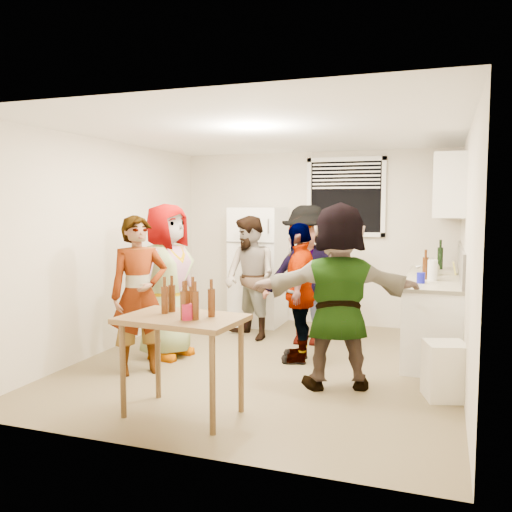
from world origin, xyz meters
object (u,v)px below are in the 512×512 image
at_px(guest_back_left, 250,338).
at_px(guest_back_right, 307,344).
at_px(guest_stripe, 141,372).
at_px(serving_table, 183,414).
at_px(guest_grey, 168,356).
at_px(beer_bottle_counter, 425,279).
at_px(guest_black, 299,360).
at_px(red_cup, 187,320).
at_px(kettle, 431,275).
at_px(trash_bin, 445,371).
at_px(blue_cup, 421,283).
at_px(wine_bottle, 440,269).
at_px(refrigerator, 258,266).
at_px(guest_orange, 337,386).
at_px(beer_bottle_table, 195,320).

relative_size(guest_back_left, guest_back_right, 0.92).
bearing_deg(guest_stripe, serving_table, -85.55).
height_order(serving_table, guest_grey, serving_table).
bearing_deg(serving_table, beer_bottle_counter, 53.51).
bearing_deg(guest_black, guest_grey, -87.07).
relative_size(beer_bottle_counter, red_cup, 1.96).
distance_m(kettle, guest_back_left, 2.41).
relative_size(trash_bin, guest_black, 0.33).
bearing_deg(blue_cup, trash_bin, -74.80).
height_order(red_cup, guest_stripe, red_cup).
bearing_deg(guest_grey, wine_bottle, -43.20).
bearing_deg(guest_back_right, serving_table, -102.96).
xyz_separation_m(kettle, guest_grey, (-2.83, -1.36, -0.90)).
xyz_separation_m(blue_cup, guest_grey, (-2.74, -0.59, -0.90)).
height_order(refrigerator, guest_back_right, refrigerator).
bearing_deg(beer_bottle_counter, wine_bottle, 81.87).
bearing_deg(blue_cup, guest_stripe, -155.73).
xyz_separation_m(serving_table, guest_orange, (1.08, 1.11, 0.00)).
relative_size(wine_bottle, trash_bin, 0.56).
distance_m(refrigerator, kettle, 2.47).
height_order(wine_bottle, guest_back_left, wine_bottle).
xyz_separation_m(serving_table, beer_bottle_table, (0.16, -0.08, 0.83)).
bearing_deg(guest_black, trash_bin, 55.52).
relative_size(beer_bottle_counter, trash_bin, 0.49).
height_order(guest_back_right, guest_orange, guest_back_right).
xyz_separation_m(refrigerator, wine_bottle, (2.50, 0.04, 0.05)).
bearing_deg(blue_cup, wine_bottle, 82.62).
bearing_deg(guest_grey, guest_black, -65.20).
xyz_separation_m(kettle, blue_cup, (-0.08, -0.77, 0.00)).
bearing_deg(guest_back_right, red_cup, -100.60).
relative_size(guest_back_left, guest_orange, 0.91).
xyz_separation_m(beer_bottle_counter, guest_black, (-1.31, -0.63, -0.90)).
height_order(beer_bottle_counter, red_cup, beer_bottle_counter).
relative_size(trash_bin, guest_back_right, 0.29).
distance_m(blue_cup, guest_back_right, 1.71).
bearing_deg(beer_bottle_counter, serving_table, -126.49).
bearing_deg(red_cup, wine_bottle, 62.56).
relative_size(serving_table, guest_orange, 0.56).
bearing_deg(blue_cup, guest_back_right, 160.53).
bearing_deg(serving_table, guest_grey, 122.27).
height_order(red_cup, guest_back_left, red_cup).
bearing_deg(beer_bottle_counter, guest_grey, -161.17).
bearing_deg(guest_black, beer_bottle_counter, 106.26).
bearing_deg(guest_grey, beer_bottle_counter, -58.67).
relative_size(wine_bottle, guest_orange, 0.16).
xyz_separation_m(trash_bin, guest_orange, (-0.98, 0.00, -0.25)).
bearing_deg(wine_bottle, guest_orange, -110.42).
relative_size(blue_cup, trash_bin, 0.23).
height_order(wine_bottle, red_cup, wine_bottle).
height_order(blue_cup, red_cup, blue_cup).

